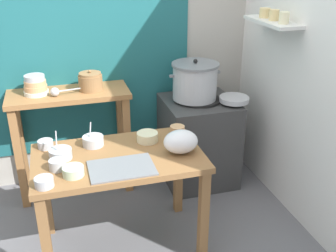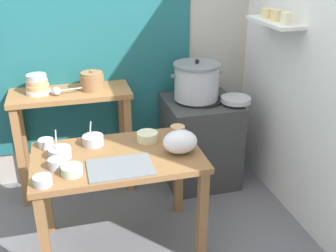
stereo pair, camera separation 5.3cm
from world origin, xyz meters
TOP-DOWN VIEW (x-y plane):
  - ground_plane at (0.00, 0.00)m, footprint 9.00×9.00m
  - wall_back at (0.08, 1.10)m, footprint 4.40×0.12m
  - wall_right at (1.40, 0.20)m, footprint 0.30×3.20m
  - prep_table at (-0.01, -0.00)m, footprint 1.10×0.66m
  - back_shelf_table at (-0.26, 0.83)m, footprint 0.96×0.40m
  - stove_block at (0.81, 0.70)m, footprint 0.60×0.61m
  - steamer_pot at (0.77, 0.72)m, footprint 0.44×0.39m
  - clay_pot at (-0.08, 0.83)m, footprint 0.19×0.19m
  - bowl_stack_enamel at (-0.51, 0.85)m, footprint 0.19×0.19m
  - ladle at (-0.35, 0.76)m, footprint 0.30×0.08m
  - serving_tray at (-0.02, -0.17)m, footprint 0.40×0.28m
  - plastic_bag at (0.39, -0.07)m, footprint 0.23×0.19m
  - wide_pan at (1.06, 0.56)m, footprint 0.25×0.25m
  - prep_bowl_0 at (-0.37, 0.06)m, footprint 0.15×0.15m
  - prep_bowl_1 at (-0.31, -0.18)m, footprint 0.13×0.13m
  - prep_bowl_2 at (0.46, 0.20)m, footprint 0.11×0.11m
  - prep_bowl_3 at (-0.15, 0.19)m, footprint 0.14×0.14m
  - prep_bowl_4 at (0.22, 0.15)m, footprint 0.15×0.15m
  - prep_bowl_5 at (-0.46, 0.24)m, footprint 0.10×0.10m
  - prep_bowl_6 at (-0.40, -0.07)m, footprint 0.10×0.10m
  - prep_bowl_7 at (-0.48, -0.25)m, footprint 0.11×0.11m

SIDE VIEW (x-z plane):
  - ground_plane at x=0.00m, z-range 0.00..0.00m
  - stove_block at x=0.81m, z-range -0.01..0.77m
  - prep_table at x=-0.01m, z-range 0.25..0.97m
  - back_shelf_table at x=-0.26m, z-range 0.23..1.13m
  - serving_tray at x=-0.02m, z-range 0.72..0.73m
  - prep_bowl_5 at x=-0.46m, z-range 0.72..0.78m
  - prep_bowl_7 at x=-0.48m, z-range 0.72..0.78m
  - prep_bowl_1 at x=-0.31m, z-range 0.72..0.78m
  - prep_bowl_2 at x=0.46m, z-range 0.72..0.79m
  - prep_bowl_6 at x=-0.40m, z-range 0.72..0.79m
  - prep_bowl_4 at x=0.22m, z-range 0.72..0.79m
  - prep_bowl_0 at x=-0.37m, z-range 0.66..0.85m
  - prep_bowl_3 at x=-0.15m, z-range 0.68..0.84m
  - plastic_bag at x=0.39m, z-range 0.72..0.87m
  - wide_pan at x=1.06m, z-range 0.78..0.82m
  - steamer_pot at x=0.77m, z-range 0.76..1.11m
  - ladle at x=-0.35m, z-range 0.90..0.97m
  - clay_pot at x=-0.08m, z-range 0.89..1.06m
  - bowl_stack_enamel at x=-0.51m, z-range 0.89..1.05m
  - wall_right at x=1.40m, z-range 0.00..2.60m
  - wall_back at x=0.08m, z-range 0.00..2.60m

